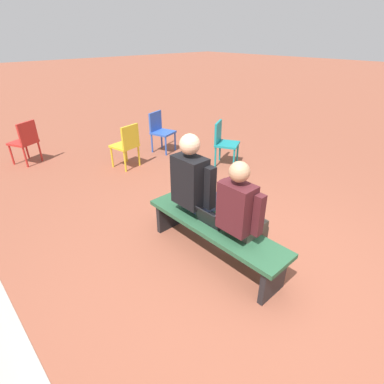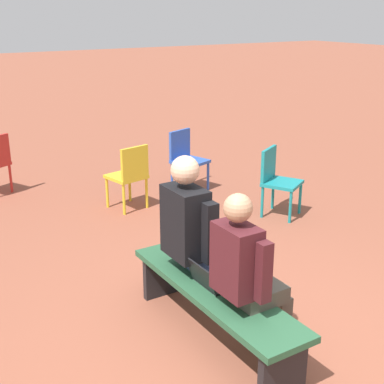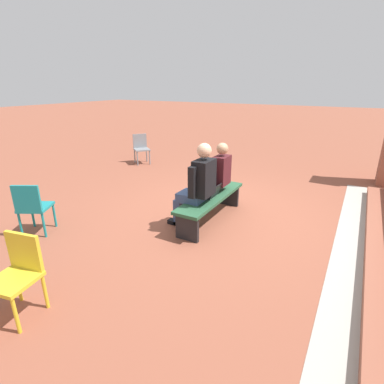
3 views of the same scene
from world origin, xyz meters
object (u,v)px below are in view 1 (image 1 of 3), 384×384
(laptop, at_px, (211,219))
(plastic_chair_by_pillar, at_px, (160,129))
(person_student, at_px, (242,214))
(person_adult, at_px, (197,188))
(plastic_chair_far_left, at_px, (223,141))
(plastic_chair_mid_courtyard, at_px, (127,143))
(bench, at_px, (214,231))
(plastic_chair_near_bench_right, at_px, (25,140))

(laptop, distance_m, plastic_chair_by_pillar, 3.64)
(person_student, height_order, person_adult, person_adult)
(laptop, distance_m, plastic_chair_far_left, 2.79)
(plastic_chair_by_pillar, bearing_deg, plastic_chair_mid_courtyard, 107.19)
(plastic_chair_mid_courtyard, bearing_deg, bench, 166.51)
(bench, bearing_deg, laptop, 19.98)
(plastic_chair_near_bench_right, distance_m, plastic_chair_mid_courtyard, 2.01)
(person_adult, relative_size, plastic_chair_near_bench_right, 1.67)
(person_student, bearing_deg, plastic_chair_by_pillar, -24.98)
(bench, distance_m, plastic_chair_mid_courtyard, 3.00)
(plastic_chair_near_bench_right, distance_m, plastic_chair_far_left, 3.83)
(laptop, bearing_deg, person_adult, -14.59)
(laptop, bearing_deg, plastic_chair_far_left, -50.77)
(person_student, bearing_deg, person_adult, -0.52)
(laptop, bearing_deg, plastic_chair_by_pillar, -28.42)
(person_student, relative_size, plastic_chair_near_bench_right, 1.54)
(bench, bearing_deg, plastic_chair_far_left, -50.08)
(laptop, relative_size, plastic_chair_near_bench_right, 0.38)
(laptop, xyz_separation_m, plastic_chair_near_bench_right, (4.39, 0.62, -0.02))
(person_adult, bearing_deg, plastic_chair_far_left, -55.17)
(person_student, bearing_deg, plastic_chair_mid_courtyard, -11.10)
(bench, height_order, laptop, laptop)
(bench, height_order, plastic_chair_mid_courtyard, plastic_chair_mid_courtyard)
(bench, relative_size, plastic_chair_mid_courtyard, 2.14)
(plastic_chair_near_bench_right, relative_size, plastic_chair_by_pillar, 1.00)
(bench, distance_m, plastic_chair_by_pillar, 3.66)
(person_adult, bearing_deg, plastic_chair_by_pillar, -29.78)
(plastic_chair_mid_courtyard, height_order, plastic_chair_by_pillar, same)
(person_adult, relative_size, laptop, 4.38)
(plastic_chair_near_bench_right, xyz_separation_m, plastic_chair_by_pillar, (-1.20, -2.35, 0.00))
(plastic_chair_mid_courtyard, xyz_separation_m, plastic_chair_by_pillar, (0.32, -1.02, 0.00))
(person_adult, bearing_deg, plastic_chair_near_bench_right, 9.79)
(plastic_chair_far_left, xyz_separation_m, plastic_chair_by_pillar, (1.44, 0.43, 0.00))
(person_student, relative_size, person_adult, 0.93)
(person_adult, relative_size, plastic_chair_by_pillar, 1.67)
(person_student, distance_m, plastic_chair_mid_courtyard, 3.30)
(person_student, bearing_deg, plastic_chair_far_left, -44.56)
(laptop, xyz_separation_m, plastic_chair_by_pillar, (3.20, -1.73, -0.02))
(plastic_chair_near_bench_right, bearing_deg, plastic_chair_by_pillar, -116.96)
(bench, relative_size, plastic_chair_far_left, 2.14)
(laptop, relative_size, plastic_chair_by_pillar, 0.38)
(person_adult, height_order, plastic_chair_near_bench_right, person_adult)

